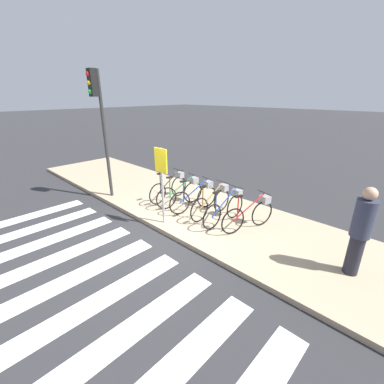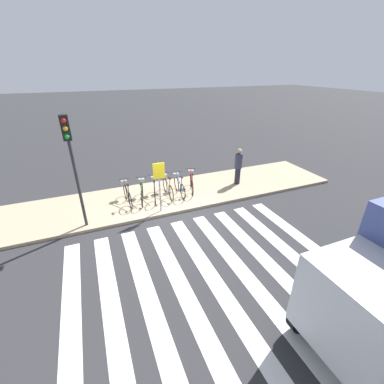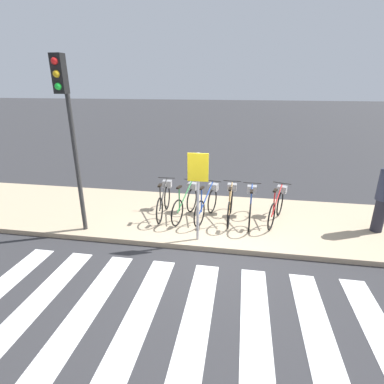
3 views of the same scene
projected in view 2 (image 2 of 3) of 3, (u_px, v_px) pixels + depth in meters
ground_plane at (172, 215)px, 10.06m from camera, size 120.00×120.00×0.00m
sidewalk at (160, 197)px, 11.34m from camera, size 16.51×3.15×0.12m
road_crosswalk at (230, 304)px, 6.29m from camera, size 7.65×8.00×0.01m
parked_bicycle_0 at (127, 193)px, 10.59m from camera, size 0.46×1.60×0.98m
parked_bicycle_1 at (142, 191)px, 10.75m from camera, size 0.53×1.57×0.98m
parked_bicycle_2 at (155, 188)px, 10.96m from camera, size 0.54×1.56×0.98m
parked_bicycle_3 at (167, 186)px, 11.20m from camera, size 0.46×1.60×0.98m
parked_bicycle_4 at (179, 185)px, 11.31m from camera, size 0.46×1.60×0.98m
parked_bicycle_5 at (192, 181)px, 11.65m from camera, size 0.63×1.53×0.98m
pedestrian at (238, 166)px, 12.09m from camera, size 0.34×0.34×1.74m
traffic_light at (71, 151)px, 7.93m from camera, size 0.24×0.40×3.88m
sign_post at (159, 179)px, 9.53m from camera, size 0.44×0.07×1.99m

